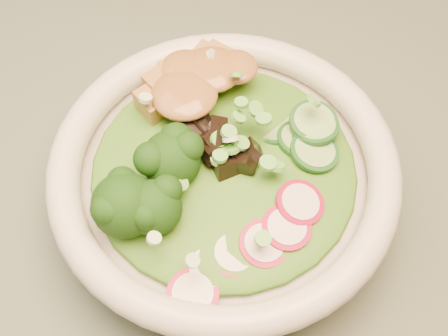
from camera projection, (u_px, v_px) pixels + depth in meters
salad_bowl at (224, 182)px, 0.46m from camera, size 0.25×0.25×0.07m
lettuce_bed at (224, 167)px, 0.45m from camera, size 0.19×0.19×0.02m
broccoli_florets at (143, 183)px, 0.42m from camera, size 0.08×0.08×0.04m
radish_slices at (260, 239)px, 0.41m from camera, size 0.11×0.05×0.02m
cucumber_slices at (305, 136)px, 0.45m from camera, size 0.07×0.07×0.03m
mushroom_heap at (219, 145)px, 0.44m from camera, size 0.07×0.07×0.04m
tofu_cubes at (199, 96)px, 0.47m from camera, size 0.09×0.07×0.03m
peanut_sauce at (199, 85)px, 0.46m from camera, size 0.07×0.05×0.02m
scallion_garnish at (224, 150)px, 0.43m from camera, size 0.18×0.18×0.02m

